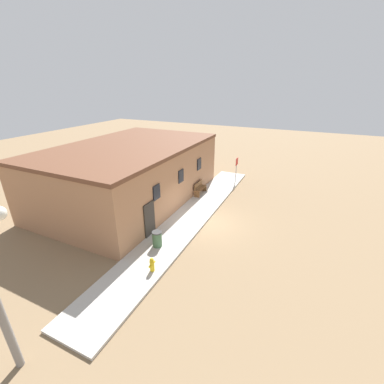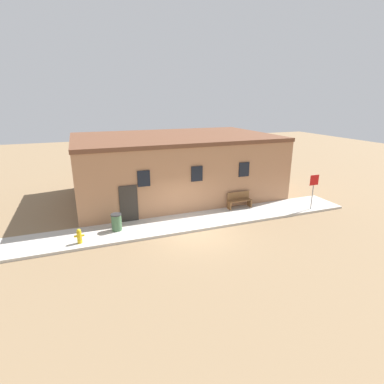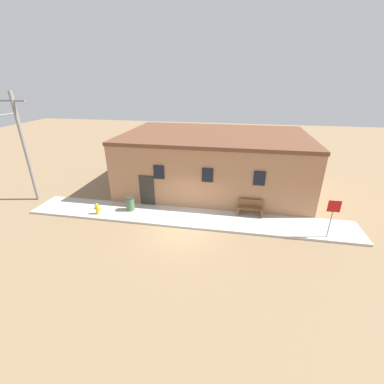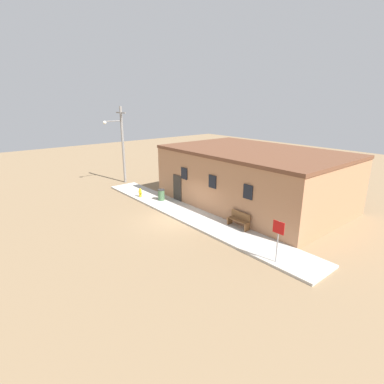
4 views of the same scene
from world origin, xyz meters
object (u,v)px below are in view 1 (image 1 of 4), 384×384
Objects in this scene: stop_sign at (237,165)px; bench at (200,188)px; fire_hydrant at (152,264)px; trash_bin at (157,239)px.

bench is at bearing 156.00° from stop_sign.
bench reaches higher than fire_hydrant.
stop_sign is (13.57, -0.19, 1.15)m from fire_hydrant.
bench reaches higher than trash_bin.
stop_sign is at bearing -24.00° from bench.
trash_bin is at bearing 174.83° from stop_sign.
trash_bin reaches higher than fire_hydrant.
bench is 7.68m from trash_bin.
stop_sign is 2.42× the size of trash_bin.
trash_bin is at bearing 25.20° from fire_hydrant.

